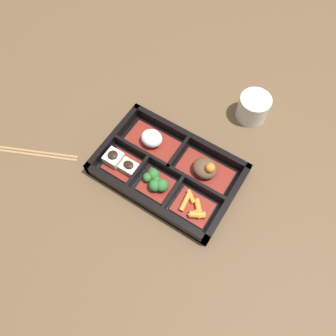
{
  "coord_description": "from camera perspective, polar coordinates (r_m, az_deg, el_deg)",
  "views": [
    {
      "loc": [
        0.19,
        -0.29,
        0.72
      ],
      "look_at": [
        0.0,
        0.0,
        0.03
      ],
      "focal_mm": 35.0,
      "sensor_mm": 36.0,
      "label": 1
    }
  ],
  "objects": [
    {
      "name": "ground_plane",
      "position": [
        0.8,
        0.0,
        -0.8
      ],
      "size": [
        3.0,
        3.0,
        0.0
      ],
      "primitive_type": "plane",
      "color": "brown"
    },
    {
      "name": "bento_base",
      "position": [
        0.8,
        0.0,
        -0.64
      ],
      "size": [
        0.34,
        0.22,
        0.01
      ],
      "color": "black",
      "rests_on": "ground_plane"
    },
    {
      "name": "bento_rim",
      "position": [
        0.78,
        -0.11,
        -0.3
      ],
      "size": [
        0.34,
        0.22,
        0.04
      ],
      "color": "black",
      "rests_on": "ground_plane"
    },
    {
      "name": "bowl_rice",
      "position": [
        0.82,
        -2.84,
        4.93
      ],
      "size": [
        0.13,
        0.08,
        0.04
      ],
      "color": "maroon",
      "rests_on": "bento_base"
    },
    {
      "name": "bowl_stew",
      "position": [
        0.78,
        6.5,
        -0.22
      ],
      "size": [
        0.13,
        0.08,
        0.05
      ],
      "color": "maroon",
      "rests_on": "bento_base"
    },
    {
      "name": "bowl_tofu",
      "position": [
        0.8,
        -8.24,
        0.95
      ],
      "size": [
        0.09,
        0.07,
        0.04
      ],
      "color": "maroon",
      "rests_on": "bento_base"
    },
    {
      "name": "bowl_greens",
      "position": [
        0.76,
        -2.15,
        -2.37
      ],
      "size": [
        0.08,
        0.07,
        0.04
      ],
      "color": "maroon",
      "rests_on": "bento_base"
    },
    {
      "name": "bowl_carrots",
      "position": [
        0.75,
        4.46,
        -6.88
      ],
      "size": [
        0.09,
        0.07,
        0.02
      ],
      "color": "maroon",
      "rests_on": "bento_base"
    },
    {
      "name": "tea_cup",
      "position": [
        0.89,
        14.64,
        10.2
      ],
      "size": [
        0.08,
        0.08,
        0.07
      ],
      "color": "beige",
      "rests_on": "ground_plane"
    },
    {
      "name": "chopsticks",
      "position": [
        0.89,
        -22.68,
        2.54
      ],
      "size": [
        0.23,
        0.11,
        0.01
      ],
      "color": "#A87F51",
      "rests_on": "ground_plane"
    }
  ]
}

